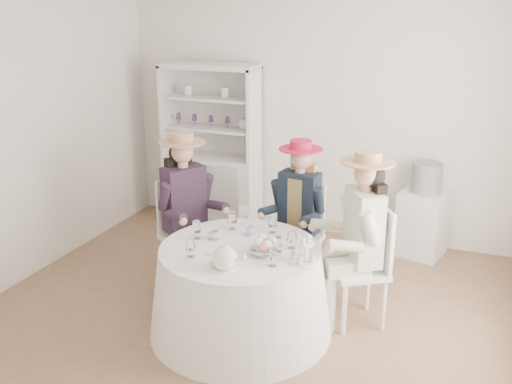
% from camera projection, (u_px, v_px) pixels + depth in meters
% --- Properties ---
extents(ground, '(4.50, 4.50, 0.00)m').
position_uv_depth(ground, '(252.00, 311.00, 4.89)').
color(ground, brown).
rests_on(ground, ground).
extents(wall_back, '(4.50, 0.00, 4.50)m').
position_uv_depth(wall_back, '(320.00, 115.00, 6.22)').
color(wall_back, white).
rests_on(wall_back, ground).
extents(wall_front, '(4.50, 0.00, 4.50)m').
position_uv_depth(wall_front, '(93.00, 263.00, 2.70)').
color(wall_front, white).
rests_on(wall_front, ground).
extents(wall_left, '(0.00, 4.50, 4.50)m').
position_uv_depth(wall_left, '(25.00, 136.00, 5.25)').
color(wall_left, white).
rests_on(wall_left, ground).
extents(tea_table, '(1.46, 1.46, 0.72)m').
position_uv_depth(tea_table, '(241.00, 290.00, 4.51)').
color(tea_table, white).
rests_on(tea_table, ground).
extents(hutch, '(1.18, 0.60, 1.88)m').
position_uv_depth(hutch, '(213.00, 169.00, 6.65)').
color(hutch, silver).
rests_on(hutch, ground).
extents(side_table, '(0.53, 0.53, 0.68)m').
position_uv_depth(side_table, '(422.00, 223.00, 5.90)').
color(side_table, silver).
rests_on(side_table, ground).
extents(hatbox, '(0.40, 0.40, 0.30)m').
position_uv_depth(hatbox, '(427.00, 178.00, 5.75)').
color(hatbox, black).
rests_on(hatbox, side_table).
extents(guest_left, '(0.62, 0.57, 1.44)m').
position_uv_depth(guest_left, '(186.00, 202.00, 5.13)').
color(guest_left, silver).
rests_on(guest_left, ground).
extents(guest_mid, '(0.51, 0.53, 1.37)m').
position_uv_depth(guest_mid, '(298.00, 205.00, 5.15)').
color(guest_mid, silver).
rests_on(guest_mid, ground).
extents(guest_right, '(0.62, 0.58, 1.45)m').
position_uv_depth(guest_right, '(360.00, 230.00, 4.48)').
color(guest_right, silver).
rests_on(guest_right, ground).
extents(spare_chair, '(0.46, 0.46, 1.04)m').
position_uv_depth(spare_chair, '(223.00, 208.00, 5.70)').
color(spare_chair, silver).
rests_on(spare_chair, ground).
extents(teacup_a, '(0.10, 0.10, 0.07)m').
position_uv_depth(teacup_a, '(214.00, 236.00, 4.53)').
color(teacup_a, white).
rests_on(teacup_a, tea_table).
extents(teacup_b, '(0.08, 0.08, 0.07)m').
position_uv_depth(teacup_b, '(250.00, 231.00, 4.62)').
color(teacup_b, white).
rests_on(teacup_b, tea_table).
extents(teacup_c, '(0.09, 0.09, 0.07)m').
position_uv_depth(teacup_c, '(277.00, 242.00, 4.41)').
color(teacup_c, white).
rests_on(teacup_c, tea_table).
extents(flower_bowl, '(0.25, 0.25, 0.05)m').
position_uv_depth(flower_bowl, '(262.00, 252.00, 4.26)').
color(flower_bowl, white).
rests_on(flower_bowl, tea_table).
extents(flower_arrangement, '(0.17, 0.17, 0.06)m').
position_uv_depth(flower_arrangement, '(266.00, 245.00, 4.25)').
color(flower_arrangement, pink).
rests_on(flower_arrangement, tea_table).
extents(table_teapot, '(0.26, 0.18, 0.19)m').
position_uv_depth(table_teapot, '(225.00, 258.00, 4.02)').
color(table_teapot, white).
rests_on(table_teapot, tea_table).
extents(sandwich_plate, '(0.23, 0.23, 0.05)m').
position_uv_depth(sandwich_plate, '(221.00, 265.00, 4.07)').
color(sandwich_plate, white).
rests_on(sandwich_plate, tea_table).
extents(cupcake_stand, '(0.21, 0.21, 0.20)m').
position_uv_depth(cupcake_stand, '(303.00, 252.00, 4.14)').
color(cupcake_stand, white).
rests_on(cupcake_stand, tea_table).
extents(stemware_set, '(0.85, 0.85, 0.15)m').
position_uv_depth(stemware_set, '(240.00, 239.00, 4.37)').
color(stemware_set, white).
rests_on(stemware_set, tea_table).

